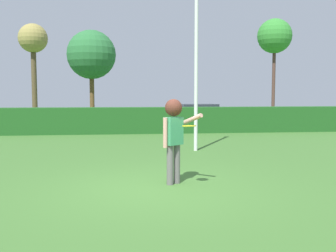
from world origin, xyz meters
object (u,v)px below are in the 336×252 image
(person, at_px, (174,129))
(parked_car_black, at_px, (198,113))
(lamppost, at_px, (196,48))
(birch_tree, at_px, (275,37))
(frisbee, at_px, (189,126))
(oak_tree, at_px, (91,55))
(bare_elm_tree, at_px, (33,42))

(person, relative_size, parked_car_black, 0.42)
(person, distance_m, lamppost, 5.32)
(lamppost, height_order, parked_car_black, lamppost)
(parked_car_black, distance_m, birch_tree, 9.31)
(frisbee, height_order, birch_tree, birch_tree)
(parked_car_black, height_order, birch_tree, birch_tree)
(person, bearing_deg, lamppost, 73.79)
(lamppost, relative_size, oak_tree, 1.11)
(lamppost, bearing_deg, parked_car_black, 78.46)
(frisbee, relative_size, bare_elm_tree, 0.04)
(oak_tree, relative_size, bare_elm_tree, 0.85)
(oak_tree, relative_size, birch_tree, 0.76)
(person, xyz_separation_m, birch_tree, (9.99, 19.59, 4.83))
(lamppost, bearing_deg, frisbee, -102.19)
(person, height_order, oak_tree, oak_tree)
(parked_car_black, xyz_separation_m, birch_tree, (6.43, 4.13, 5.31))
(person, xyz_separation_m, lamppost, (1.35, 4.63, 2.23))
(birch_tree, distance_m, bare_elm_tree, 17.08)
(oak_tree, distance_m, birch_tree, 13.69)
(lamppost, relative_size, parked_car_black, 1.43)
(parked_car_black, height_order, bare_elm_tree, bare_elm_tree)
(lamppost, xyz_separation_m, birch_tree, (8.64, 14.96, 2.59))
(lamppost, bearing_deg, birch_tree, 59.98)
(lamppost, xyz_separation_m, parked_car_black, (2.21, 10.83, -2.72))
(lamppost, height_order, oak_tree, lamppost)
(birch_tree, bearing_deg, person, -117.02)
(person, distance_m, oak_tree, 15.82)
(parked_car_black, relative_size, birch_tree, 0.59)
(frisbee, distance_m, bare_elm_tree, 21.66)
(parked_car_black, bearing_deg, lamppost, -101.54)
(person, relative_size, bare_elm_tree, 0.27)
(birch_tree, height_order, bare_elm_tree, birch_tree)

